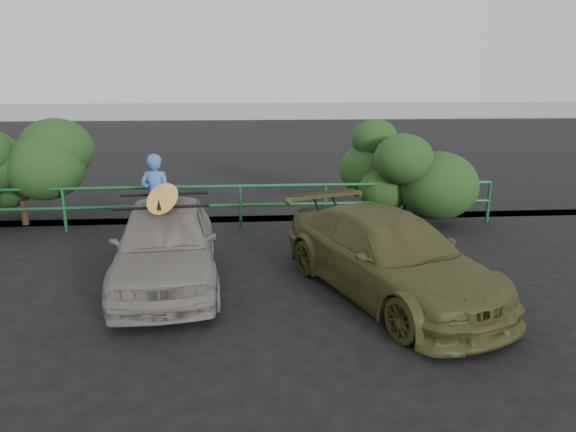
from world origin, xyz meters
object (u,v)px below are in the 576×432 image
object	(u,v)px
olive_vehicle	(388,255)
surfboard	(163,197)
sedan	(166,242)
man	(157,197)
guardrail	(197,207)

from	to	relation	value
olive_vehicle	surfboard	distance (m)	3.80
sedan	man	world-z (taller)	man
sedan	man	bearing A→B (deg)	96.73
sedan	man	xyz separation A→B (m)	(-0.56, 2.53, 0.23)
olive_vehicle	man	distance (m)	5.35
sedan	olive_vehicle	distance (m)	3.71
sedan	surfboard	size ratio (longest dim) A/B	1.74
sedan	olive_vehicle	bearing A→B (deg)	-18.25
olive_vehicle	surfboard	bearing A→B (deg)	146.29
guardrail	surfboard	xyz separation A→B (m)	(-0.22, -3.27, 0.98)
sedan	olive_vehicle	size ratio (longest dim) A/B	0.92
olive_vehicle	man	bearing A→B (deg)	120.28
olive_vehicle	surfboard	xyz separation A→B (m)	(-3.62, 0.81, 0.84)
man	sedan	bearing A→B (deg)	116.06
man	surfboard	distance (m)	2.65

